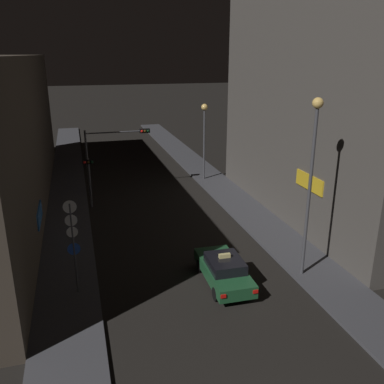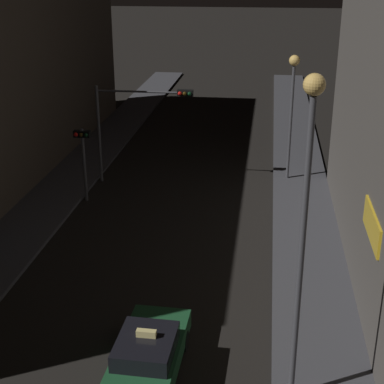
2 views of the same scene
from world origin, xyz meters
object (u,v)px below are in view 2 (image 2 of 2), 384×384
(street_lamp_far_block, at_px, (293,91))
(traffic_light_overhead, at_px, (135,113))
(taxi, at_px, (148,356))
(street_lamp_near_block, at_px, (306,199))
(traffic_light_left_kerb, at_px, (83,150))

(street_lamp_far_block, bearing_deg, traffic_light_overhead, -170.07)
(taxi, xyz_separation_m, traffic_light_overhead, (-3.71, 15.45, 3.07))
(taxi, height_order, traffic_light_overhead, traffic_light_overhead)
(street_lamp_near_block, xyz_separation_m, street_lamp_far_block, (0.23, 17.30, -1.05))
(street_lamp_far_block, bearing_deg, traffic_light_left_kerb, -157.22)
(taxi, bearing_deg, traffic_light_left_kerb, 114.23)
(traffic_light_left_kerb, height_order, street_lamp_near_block, street_lamp_near_block)
(traffic_light_left_kerb, relative_size, street_lamp_far_block, 0.56)
(street_lamp_far_block, bearing_deg, street_lamp_near_block, -90.77)
(taxi, xyz_separation_m, traffic_light_left_kerb, (-5.70, 12.66, 1.91))
(traffic_light_overhead, bearing_deg, street_lamp_far_block, 9.93)
(street_lamp_far_block, bearing_deg, taxi, -104.22)
(taxi, xyz_separation_m, street_lamp_near_block, (4.04, -0.45, 5.21))
(traffic_light_overhead, relative_size, street_lamp_far_block, 0.79)
(traffic_light_left_kerb, relative_size, street_lamp_near_block, 0.42)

